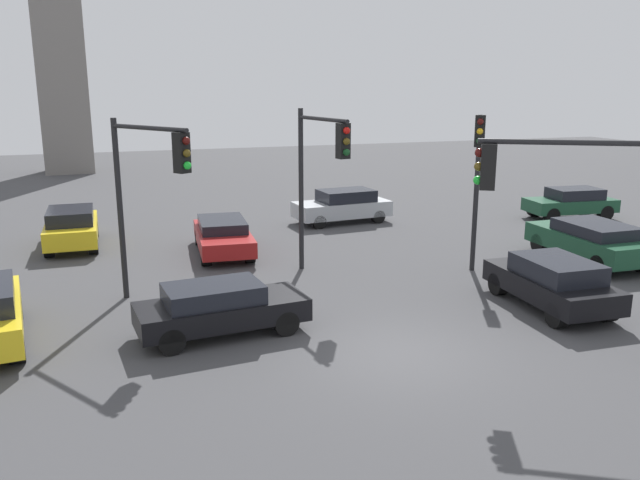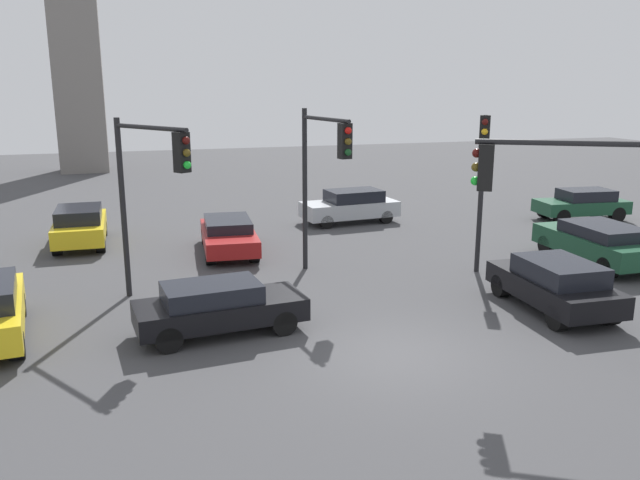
% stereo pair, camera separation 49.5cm
% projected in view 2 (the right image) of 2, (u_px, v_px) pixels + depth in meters
% --- Properties ---
extents(ground_plane, '(99.85, 99.85, 0.00)m').
position_uv_depth(ground_plane, '(395.00, 356.00, 14.52)').
color(ground_plane, '#424244').
extents(traffic_light_0, '(3.59, 2.20, 5.13)m').
position_uv_depth(traffic_light_0, '(575.00, 198.00, 13.48)').
color(traffic_light_0, black).
rests_on(traffic_light_0, ground_plane).
extents(traffic_light_1, '(0.44, 0.49, 5.08)m').
position_uv_depth(traffic_light_1, '(483.00, 164.00, 20.26)').
color(traffic_light_1, black).
rests_on(traffic_light_1, ground_plane).
extents(traffic_light_2, '(1.78, 2.77, 5.13)m').
position_uv_depth(traffic_light_2, '(150.00, 175.00, 16.90)').
color(traffic_light_2, black).
rests_on(traffic_light_2, ground_plane).
extents(traffic_light_3, '(0.64, 3.12, 5.28)m').
position_uv_depth(traffic_light_3, '(323.00, 162.00, 19.37)').
color(traffic_light_3, black).
rests_on(traffic_light_3, ground_plane).
extents(car_0, '(4.24, 1.99, 1.31)m').
position_uv_depth(car_0, '(218.00, 307.00, 15.66)').
color(car_0, black).
rests_on(car_0, ground_plane).
extents(car_1, '(2.21, 4.58, 1.23)m').
position_uv_depth(car_1, '(228.00, 234.00, 23.37)').
color(car_1, maroon).
rests_on(car_1, ground_plane).
extents(car_3, '(4.17, 2.16, 1.40)m').
position_uv_depth(car_3, '(582.00, 204.00, 28.98)').
color(car_3, '#19472D').
rests_on(car_3, ground_plane).
extents(car_4, '(2.02, 4.09, 1.43)m').
position_uv_depth(car_4, '(555.00, 284.00, 17.29)').
color(car_4, black).
rests_on(car_4, ground_plane).
extents(car_5, '(4.34, 2.10, 1.46)m').
position_uv_depth(car_5, '(351.00, 206.00, 28.43)').
color(car_5, '#ADB2B7').
rests_on(car_5, ground_plane).
extents(car_6, '(2.17, 4.65, 1.42)m').
position_uv_depth(car_6, '(599.00, 242.00, 21.77)').
color(car_6, '#19472D').
rests_on(car_6, ground_plane).
extents(car_8, '(1.88, 4.20, 1.49)m').
position_uv_depth(car_8, '(80.00, 225.00, 24.39)').
color(car_8, yellow).
rests_on(car_8, ground_plane).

